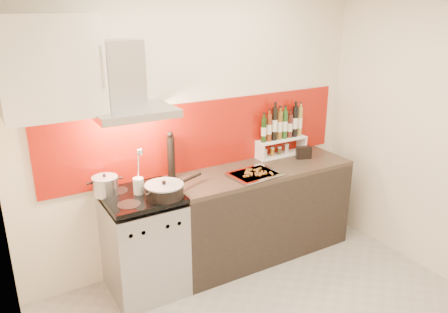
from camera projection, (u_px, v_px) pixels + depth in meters
back_wall at (199, 127)px, 4.00m from camera, size 3.40×0.02×2.60m
left_wall at (15, 244)px, 2.05m from camera, size 0.02×2.80×2.60m
backsplash at (205, 135)px, 4.04m from camera, size 3.00×0.02×0.64m
range_stove at (144, 244)px, 3.70m from camera, size 0.60×0.60×0.91m
counter at (260, 211)px, 4.27m from camera, size 1.80×0.60×0.90m
range_hood at (128, 89)px, 3.39m from camera, size 0.62×0.50×0.61m
upper_cabinet at (50, 67)px, 3.05m from camera, size 0.70×0.35×0.72m
stock_pot at (105, 186)px, 3.51m from camera, size 0.21×0.21×0.18m
saute_pan at (165, 190)px, 3.48m from camera, size 0.57×0.34×0.14m
utensil_jar at (139, 181)px, 3.51m from camera, size 0.09×0.13×0.41m
pepper_mill at (171, 156)px, 3.81m from camera, size 0.07×0.07×0.43m
step_shelf at (282, 133)px, 4.40m from camera, size 0.55×0.15×0.52m
caddy_box at (304, 153)px, 4.37m from camera, size 0.16×0.11×0.13m
baking_tray at (254, 174)px, 3.94m from camera, size 0.46×0.37×0.03m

